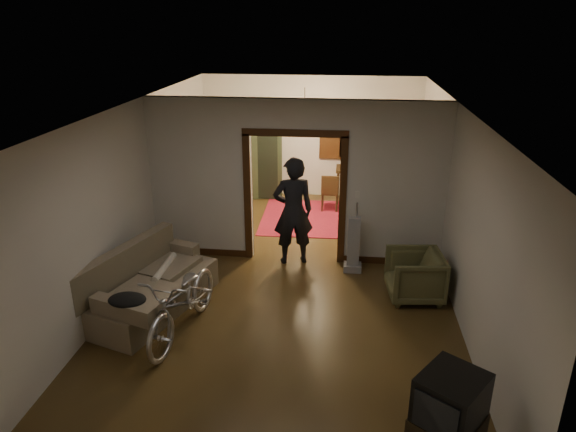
% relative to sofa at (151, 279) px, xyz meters
% --- Properties ---
extents(floor, '(5.00, 8.50, 0.01)m').
position_rel_sofa_xyz_m(floor, '(1.89, 1.19, -0.48)').
color(floor, '#342410').
rests_on(floor, ground).
extents(ceiling, '(5.00, 8.50, 0.01)m').
position_rel_sofa_xyz_m(ceiling, '(1.89, 1.19, 2.32)').
color(ceiling, white).
rests_on(ceiling, floor).
extents(wall_back, '(5.00, 0.02, 2.80)m').
position_rel_sofa_xyz_m(wall_back, '(1.89, 5.44, 0.92)').
color(wall_back, beige).
rests_on(wall_back, floor).
extents(wall_left, '(0.02, 8.50, 2.80)m').
position_rel_sofa_xyz_m(wall_left, '(-0.61, 1.19, 0.92)').
color(wall_left, beige).
rests_on(wall_left, floor).
extents(wall_right, '(0.02, 8.50, 2.80)m').
position_rel_sofa_xyz_m(wall_right, '(4.39, 1.19, 0.92)').
color(wall_right, beige).
rests_on(wall_right, floor).
extents(partition_wall, '(5.00, 0.14, 2.80)m').
position_rel_sofa_xyz_m(partition_wall, '(1.89, 1.94, 0.92)').
color(partition_wall, beige).
rests_on(partition_wall, floor).
extents(door_casing, '(1.74, 0.20, 2.32)m').
position_rel_sofa_xyz_m(door_casing, '(1.89, 1.94, 0.62)').
color(door_casing, '#341C0B').
rests_on(door_casing, floor).
extents(far_window, '(0.98, 0.06, 1.28)m').
position_rel_sofa_xyz_m(far_window, '(2.59, 5.40, 1.07)').
color(far_window, black).
rests_on(far_window, wall_back).
extents(chandelier, '(0.24, 0.24, 0.24)m').
position_rel_sofa_xyz_m(chandelier, '(1.89, 3.69, 1.87)').
color(chandelier, '#FFE0A5').
rests_on(chandelier, ceiling).
extents(light_switch, '(0.08, 0.01, 0.12)m').
position_rel_sofa_xyz_m(light_switch, '(2.94, 1.87, 0.77)').
color(light_switch, silver).
rests_on(light_switch, partition_wall).
extents(sofa, '(1.53, 2.28, 0.96)m').
position_rel_sofa_xyz_m(sofa, '(0.00, 0.00, 0.00)').
color(sofa, brown).
rests_on(sofa, floor).
extents(rolled_paper, '(0.10, 0.84, 0.10)m').
position_rel_sofa_xyz_m(rolled_paper, '(0.10, 0.30, 0.05)').
color(rolled_paper, beige).
rests_on(rolled_paper, sofa).
extents(jacket, '(0.48, 0.36, 0.14)m').
position_rel_sofa_xyz_m(jacket, '(0.05, -0.91, 0.20)').
color(jacket, black).
rests_on(jacket, sofa).
extents(bicycle, '(0.93, 1.95, 0.98)m').
position_rel_sofa_xyz_m(bicycle, '(0.66, -0.55, 0.01)').
color(bicycle, silver).
rests_on(bicycle, floor).
extents(armchair, '(0.89, 0.87, 0.74)m').
position_rel_sofa_xyz_m(armchair, '(3.82, 0.77, -0.11)').
color(armchair, brown).
rests_on(armchair, floor).
extents(crt_tv, '(0.77, 0.78, 0.50)m').
position_rel_sofa_xyz_m(crt_tv, '(3.76, -2.38, 0.27)').
color(crt_tv, black).
rests_on(crt_tv, tv_stand).
extents(vacuum, '(0.34, 0.30, 0.97)m').
position_rel_sofa_xyz_m(vacuum, '(2.91, 1.55, 0.00)').
color(vacuum, gray).
rests_on(vacuum, floor).
extents(person, '(0.78, 0.62, 1.88)m').
position_rel_sofa_xyz_m(person, '(1.87, 1.78, 0.46)').
color(person, black).
rests_on(person, floor).
extents(oriental_rug, '(1.69, 2.19, 0.02)m').
position_rel_sofa_xyz_m(oriental_rug, '(1.82, 3.89, -0.47)').
color(oriental_rug, maroon).
rests_on(oriental_rug, floor).
extents(locker, '(1.07, 0.80, 1.90)m').
position_rel_sofa_xyz_m(locker, '(0.72, 5.23, 0.47)').
color(locker, '#28331E').
rests_on(locker, floor).
extents(globe, '(0.28, 0.28, 0.28)m').
position_rel_sofa_xyz_m(globe, '(0.72, 5.23, 1.46)').
color(globe, '#1E5972').
rests_on(globe, locker).
extents(desk, '(1.21, 0.89, 0.80)m').
position_rel_sofa_xyz_m(desk, '(3.05, 5.02, -0.08)').
color(desk, black).
rests_on(desk, floor).
extents(desk_chair, '(0.38, 0.38, 0.83)m').
position_rel_sofa_xyz_m(desk_chair, '(2.40, 4.44, -0.07)').
color(desk_chair, black).
rests_on(desk_chair, floor).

